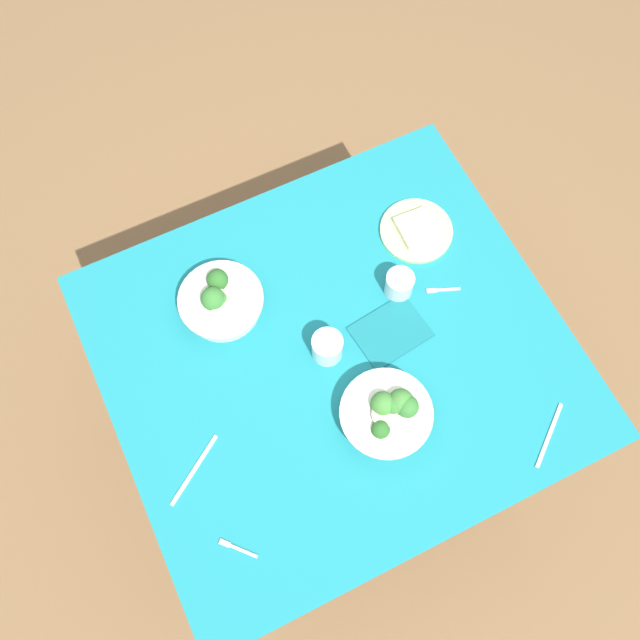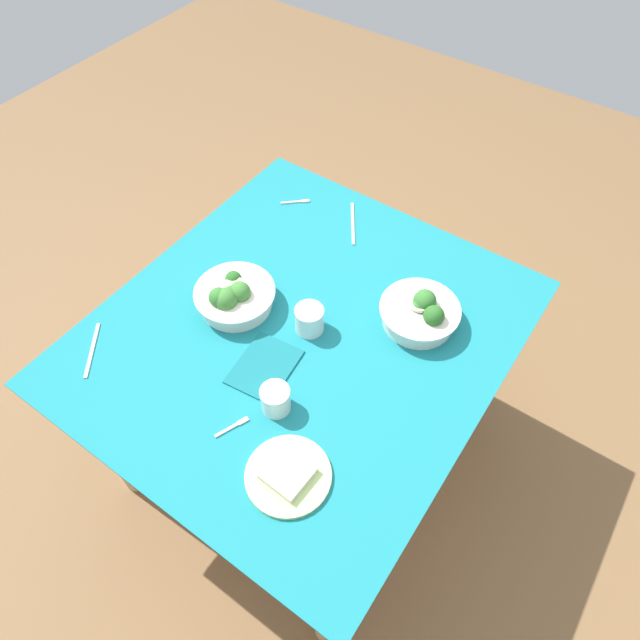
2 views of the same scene
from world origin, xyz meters
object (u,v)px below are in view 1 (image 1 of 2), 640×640
object	(u,v)px
broccoli_bowl_far	(221,301)
fork_by_far_bowl	(236,548)
table_knife_right	(549,435)
fork_by_near_bowl	(442,290)
broccoli_bowl_near	(388,413)
water_glass_side	(399,284)
table_knife_left	(194,470)
napkin_folded_upper	(390,332)
bread_side_plate	(416,230)
water_glass_center	(327,347)

from	to	relation	value
broccoli_bowl_far	fork_by_far_bowl	world-z (taller)	broccoli_bowl_far
fork_by_far_bowl	table_knife_right	bearing A→B (deg)	-139.16
fork_by_far_bowl	fork_by_near_bowl	world-z (taller)	same
broccoli_bowl_near	water_glass_side	bearing A→B (deg)	56.99
water_glass_side	fork_by_far_bowl	size ratio (longest dim) A/B	0.96
broccoli_bowl_far	water_glass_side	bearing A→B (deg)	-19.94
table_knife_left	broccoli_bowl_far	bearing A→B (deg)	-155.95
broccoli_bowl_near	napkin_folded_upper	world-z (taller)	broccoli_bowl_near
table_knife_right	napkin_folded_upper	distance (m)	0.49
table_knife_right	fork_by_far_bowl	bearing A→B (deg)	-44.18
bread_side_plate	table_knife_right	xyz separation A→B (m)	(0.02, -0.67, -0.01)
water_glass_center	table_knife_left	world-z (taller)	water_glass_center
broccoli_bowl_far	bread_side_plate	size ratio (longest dim) A/B	1.10
fork_by_far_bowl	broccoli_bowl_far	bearing A→B (deg)	-62.44
water_glass_center	table_knife_left	bearing A→B (deg)	-162.73
fork_by_far_bowl	table_knife_left	distance (m)	0.22
broccoli_bowl_near	water_glass_side	xyz separation A→B (m)	(0.20, 0.31, -0.00)
fork_by_far_bowl	table_knife_left	world-z (taller)	same
water_glass_side	bread_side_plate	bearing A→B (deg)	46.07
water_glass_center	napkin_folded_upper	bearing A→B (deg)	-7.22
broccoli_bowl_far	fork_by_near_bowl	world-z (taller)	broccoli_bowl_far
table_knife_right	fork_by_near_bowl	bearing A→B (deg)	-122.11
bread_side_plate	napkin_folded_upper	size ratio (longest dim) A/B	1.09
water_glass_side	napkin_folded_upper	size ratio (longest dim) A/B	0.41
water_glass_center	fork_by_far_bowl	distance (m)	0.55
broccoli_bowl_near	table_knife_left	distance (m)	0.51
water_glass_center	water_glass_side	distance (m)	0.27
water_glass_side	napkin_folded_upper	world-z (taller)	water_glass_side
broccoli_bowl_near	table_knife_right	distance (m)	0.42
fork_by_far_bowl	napkin_folded_upper	size ratio (longest dim) A/B	0.42
fork_by_near_bowl	napkin_folded_upper	world-z (taller)	napkin_folded_upper
broccoli_bowl_far	water_glass_center	world-z (taller)	broccoli_bowl_far
broccoli_bowl_far	table_knife_left	bearing A→B (deg)	-121.96
fork_by_near_bowl	napkin_folded_upper	size ratio (longest dim) A/B	0.48
water_glass_center	fork_by_near_bowl	bearing A→B (deg)	3.90
napkin_folded_upper	table_knife_right	bearing A→B (deg)	-61.60
broccoli_bowl_near	water_glass_side	distance (m)	0.36
broccoli_bowl_far	water_glass_center	xyz separation A→B (m)	(0.20, -0.24, 0.00)
table_knife_left	table_knife_right	bearing A→B (deg)	125.67
napkin_folded_upper	bread_side_plate	bearing A→B (deg)	48.60
water_glass_side	table_knife_right	world-z (taller)	water_glass_side
water_glass_center	fork_by_near_bowl	xyz separation A→B (m)	(0.37, 0.02, -0.04)
broccoli_bowl_near	napkin_folded_upper	xyz separation A→B (m)	(0.12, 0.20, -0.04)
bread_side_plate	napkin_folded_upper	world-z (taller)	bread_side_plate
broccoli_bowl_far	fork_by_near_bowl	size ratio (longest dim) A/B	2.52
water_glass_center	table_knife_right	size ratio (longest dim) A/B	0.45
fork_by_near_bowl	broccoli_bowl_far	bearing A→B (deg)	0.60
broccoli_bowl_near	water_glass_center	bearing A→B (deg)	104.47
water_glass_center	water_glass_side	xyz separation A→B (m)	(0.26, 0.08, -0.00)
bread_side_plate	water_glass_side	xyz separation A→B (m)	(-0.13, -0.14, 0.03)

